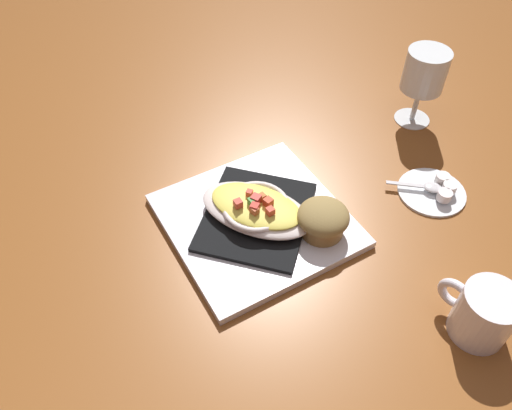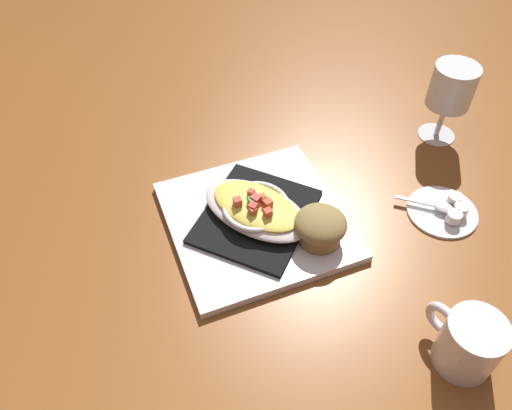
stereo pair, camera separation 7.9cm
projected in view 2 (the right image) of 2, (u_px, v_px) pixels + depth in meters
ground_plane at (256, 223)px, 0.82m from camera, size 2.60×2.60×0.00m
square_plate at (256, 220)px, 0.81m from camera, size 0.29×0.29×0.01m
folded_napkin at (256, 216)px, 0.81m from camera, size 0.24×0.25×0.01m
gratin_dish at (256, 208)px, 0.79m from camera, size 0.21×0.18×0.04m
muffin at (320, 227)px, 0.76m from camera, size 0.08×0.08×0.05m
coffee_mug at (468, 345)px, 0.63m from camera, size 0.11×0.08×0.08m
stemmed_glass at (451, 90)px, 0.89m from camera, size 0.08×0.08×0.15m
creamer_saucer at (442, 211)px, 0.83m from camera, size 0.12×0.12×0.01m
spoon at (440, 206)px, 0.83m from camera, size 0.08×0.08×0.01m
creamer_cup_0 at (454, 217)px, 0.81m from camera, size 0.02×0.02×0.02m
creamer_cup_1 at (461, 209)px, 0.82m from camera, size 0.02×0.02×0.02m
creamer_cup_2 at (455, 199)px, 0.83m from camera, size 0.02×0.02×0.02m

